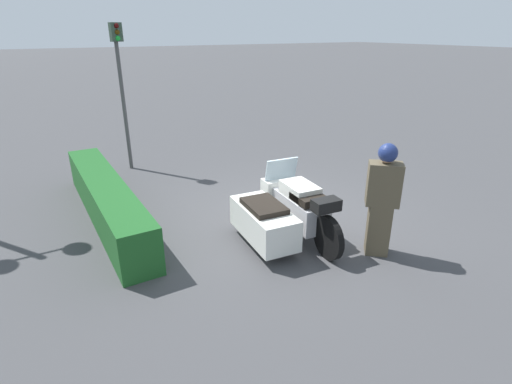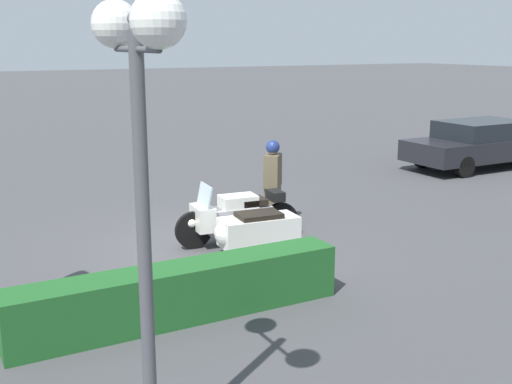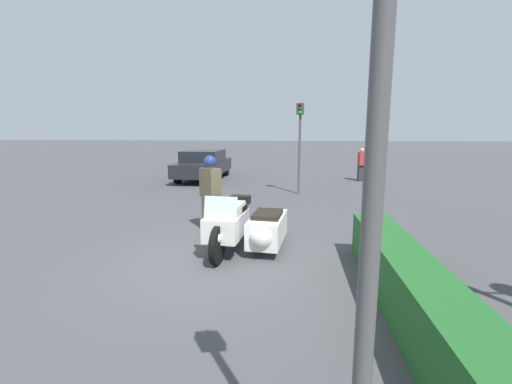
% 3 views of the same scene
% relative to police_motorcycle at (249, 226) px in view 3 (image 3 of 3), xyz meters
% --- Properties ---
extents(ground_plane, '(160.00, 160.00, 0.00)m').
position_rel_police_motorcycle_xyz_m(ground_plane, '(0.65, -0.50, -0.48)').
color(ground_plane, '#424244').
extents(police_motorcycle, '(2.43, 1.49, 1.17)m').
position_rel_police_motorcycle_xyz_m(police_motorcycle, '(0.00, 0.00, 0.00)').
color(police_motorcycle, black).
rests_on(police_motorcycle, ground).
extents(officer_rider, '(0.54, 0.55, 1.77)m').
position_rel_police_motorcycle_xyz_m(officer_rider, '(-1.21, -1.04, 0.46)').
color(officer_rider, brown).
rests_on(officer_rider, ground).
extents(hedge_bush_curbside, '(4.61, 0.61, 0.76)m').
position_rel_police_motorcycle_xyz_m(hedge_bush_curbside, '(2.16, 2.32, -0.10)').
color(hedge_bush_curbside, '#1E5623').
rests_on(hedge_bush_curbside, ground).
extents(traffic_light_near, '(0.22, 0.28, 3.41)m').
position_rel_police_motorcycle_xyz_m(traffic_light_near, '(4.89, 1.19, 1.76)').
color(traffic_light_near, '#4C4C4C').
rests_on(traffic_light_near, ground).
extents(traffic_light_far, '(0.22, 0.28, 3.30)m').
position_rel_police_motorcycle_xyz_m(traffic_light_far, '(-6.31, 1.05, 1.70)').
color(traffic_light_far, '#4C4C4C').
rests_on(traffic_light_far, ground).
extents(parked_car_background, '(4.74, 1.86, 1.41)m').
position_rel_police_motorcycle_xyz_m(parked_car_background, '(-9.77, -3.49, 0.26)').
color(parked_car_background, black).
rests_on(parked_car_background, ground).
extents(pedestrian_bystander, '(0.45, 0.29, 1.54)m').
position_rel_police_motorcycle_xyz_m(pedestrian_bystander, '(-10.04, 4.00, 0.29)').
color(pedestrian_bystander, '#2D2D33').
rests_on(pedestrian_bystander, ground).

